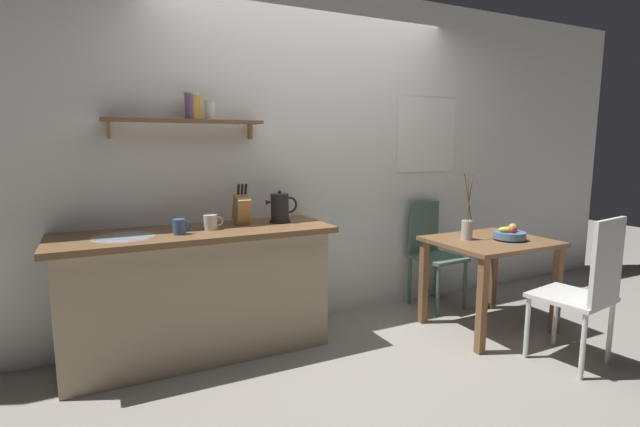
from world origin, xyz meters
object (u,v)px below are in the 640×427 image
at_px(fruit_bowl, 510,234).
at_px(knife_block, 242,209).
at_px(dining_chair_far, 432,249).
at_px(coffee_mug_by_sink, 180,227).
at_px(twig_vase, 467,228).
at_px(dining_chair_near, 586,287).
at_px(electric_kettle, 280,208).
at_px(coffee_mug_spare, 211,222).
at_px(dining_table, 490,255).

distance_m(fruit_bowl, knife_block, 2.06).
xyz_separation_m(dining_chair_far, coffee_mug_by_sink, (-2.24, -0.21, 0.42)).
xyz_separation_m(dining_chair_far, twig_vase, (-0.14, -0.57, 0.30)).
distance_m(dining_chair_near, coffee_mug_by_sink, 2.67).
height_order(dining_chair_near, dining_chair_far, dining_chair_near).
bearing_deg(coffee_mug_by_sink, electric_kettle, 10.79).
height_order(dining_chair_far, fruit_bowl, dining_chair_far).
bearing_deg(electric_kettle, twig_vase, -20.12).
height_order(dining_chair_near, electric_kettle, electric_kettle).
distance_m(fruit_bowl, coffee_mug_spare, 2.26).
bearing_deg(dining_table, coffee_mug_by_sink, 169.19).
xyz_separation_m(dining_chair_near, dining_chair_far, (-0.11, 1.40, -0.03)).
relative_size(dining_chair_near, knife_block, 3.39).
distance_m(dining_table, dining_chair_near, 0.76).
bearing_deg(dining_chair_near, coffee_mug_by_sink, 153.18).
distance_m(dining_chair_near, knife_block, 2.37).
distance_m(dining_chair_far, electric_kettle, 1.57).
xyz_separation_m(dining_table, coffee_mug_by_sink, (-2.28, 0.44, 0.34)).
height_order(dining_table, fruit_bowl, fruit_bowl).
bearing_deg(coffee_mug_spare, electric_kettle, 6.68).
xyz_separation_m(dining_chair_far, knife_block, (-1.78, -0.04, 0.49)).
height_order(dining_table, knife_block, knife_block).
bearing_deg(fruit_bowl, dining_chair_near, -93.68).
bearing_deg(coffee_mug_by_sink, coffee_mug_spare, 20.27).
bearing_deg(electric_kettle, dining_chair_near, -39.72).
bearing_deg(dining_chair_far, electric_kettle, -177.40).
distance_m(dining_table, dining_chair_far, 0.65).
bearing_deg(dining_table, electric_kettle, 159.32).
relative_size(twig_vase, electric_kettle, 2.13).
height_order(electric_kettle, coffee_mug_spare, electric_kettle).
distance_m(dining_chair_near, dining_chair_far, 1.41).
xyz_separation_m(fruit_bowl, electric_kettle, (-1.65, 0.66, 0.22)).
xyz_separation_m(dining_chair_near, knife_block, (-1.89, 1.36, 0.46)).
height_order(dining_chair_far, electric_kettle, electric_kettle).
bearing_deg(coffee_mug_spare, dining_table, -14.05).
height_order(twig_vase, coffee_mug_by_sink, twig_vase).
bearing_deg(dining_chair_near, twig_vase, 106.32).
height_order(twig_vase, knife_block, twig_vase).
xyz_separation_m(knife_block, coffee_mug_by_sink, (-0.46, -0.17, -0.07)).
xyz_separation_m(fruit_bowl, twig_vase, (-0.29, 0.16, 0.04)).
bearing_deg(coffee_mug_spare, dining_chair_near, -30.75).
height_order(twig_vase, coffee_mug_spare, twig_vase).
xyz_separation_m(electric_kettle, knife_block, (-0.29, 0.02, 0.01)).
relative_size(dining_chair_near, electric_kettle, 4.13).
xyz_separation_m(dining_table, fruit_bowl, (0.11, -0.08, 0.17)).
distance_m(dining_chair_near, coffee_mug_spare, 2.52).
relative_size(dining_chair_far, knife_block, 3.15).
relative_size(fruit_bowl, coffee_mug_spare, 1.78).
height_order(dining_table, coffee_mug_by_sink, coffee_mug_by_sink).
relative_size(fruit_bowl, coffee_mug_by_sink, 2.02).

